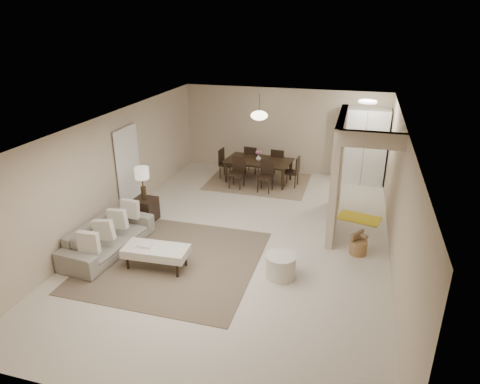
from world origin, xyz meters
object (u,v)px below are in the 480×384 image
(pantry_cabinet, at_px, (364,147))
(ottoman_bench, at_px, (156,251))
(sofa, at_px, (108,237))
(wicker_basket, at_px, (358,247))
(side_table, at_px, (145,210))
(round_pouf, at_px, (281,266))
(dining_table, at_px, (258,171))

(pantry_cabinet, relative_size, ottoman_bench, 1.70)
(pantry_cabinet, bearing_deg, ottoman_bench, -122.24)
(pantry_cabinet, relative_size, sofa, 0.99)
(pantry_cabinet, bearing_deg, sofa, -131.57)
(pantry_cabinet, distance_m, sofa, 7.27)
(pantry_cabinet, xyz_separation_m, wicker_basket, (0.04, -4.16, -0.90))
(side_table, bearing_deg, sofa, -91.94)
(sofa, xyz_separation_m, side_table, (0.05, 1.47, -0.04))
(round_pouf, distance_m, dining_table, 4.84)
(sofa, relative_size, dining_table, 1.15)
(side_table, height_order, wicker_basket, side_table)
(side_table, bearing_deg, dining_table, 58.51)
(side_table, bearing_deg, ottoman_bench, -57.11)
(dining_table, bearing_deg, side_table, -116.39)
(pantry_cabinet, relative_size, wicker_basket, 6.15)
(sofa, bearing_deg, ottoman_bench, -98.24)
(sofa, distance_m, wicker_basket, 5.00)
(ottoman_bench, bearing_deg, dining_table, 78.14)
(round_pouf, height_order, dining_table, dining_table)
(side_table, xyz_separation_m, dining_table, (1.93, 3.15, 0.05))
(side_table, bearing_deg, pantry_cabinet, 39.66)
(pantry_cabinet, bearing_deg, wicker_basket, -89.50)
(wicker_basket, bearing_deg, ottoman_bench, -156.87)
(sofa, bearing_deg, side_table, 3.88)
(side_table, distance_m, round_pouf, 3.74)
(ottoman_bench, height_order, side_table, side_table)
(side_table, bearing_deg, round_pouf, -22.74)
(wicker_basket, xyz_separation_m, dining_table, (-2.86, 3.37, 0.18))
(ottoman_bench, relative_size, wicker_basket, 3.61)
(wicker_basket, bearing_deg, sofa, -165.46)
(side_table, xyz_separation_m, wicker_basket, (4.79, -0.22, -0.13))
(ottoman_bench, height_order, round_pouf, round_pouf)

